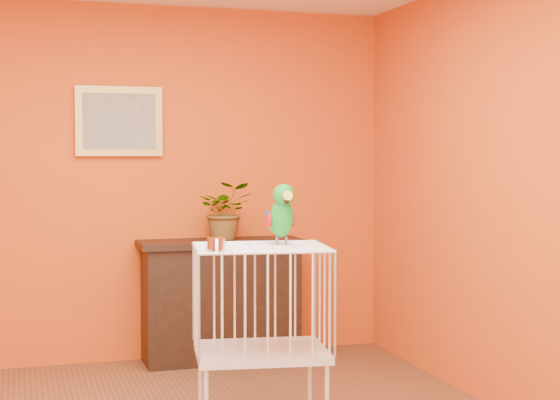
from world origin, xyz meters
name	(u,v)px	position (x,y,z in m)	size (l,w,h in m)	color
room_shell	(174,139)	(0.00, 0.00, 1.58)	(4.50, 4.50, 4.50)	#D04313
console_cabinet	(221,300)	(0.70, 2.04, 0.45)	(1.20, 0.43, 0.89)	black
potted_plant	(226,217)	(0.74, 2.04, 1.05)	(0.38, 0.42, 0.33)	#26722D
framed_picture	(119,121)	(0.00, 2.22, 1.75)	(0.62, 0.04, 0.50)	gold
birdcage	(261,342)	(0.49, 0.20, 0.54)	(0.74, 0.61, 1.04)	silver
feed_cup	(216,244)	(0.21, 0.04, 1.07)	(0.09, 0.09, 0.06)	silver
parrot	(282,214)	(0.61, 0.24, 1.20)	(0.16, 0.29, 0.32)	#59544C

